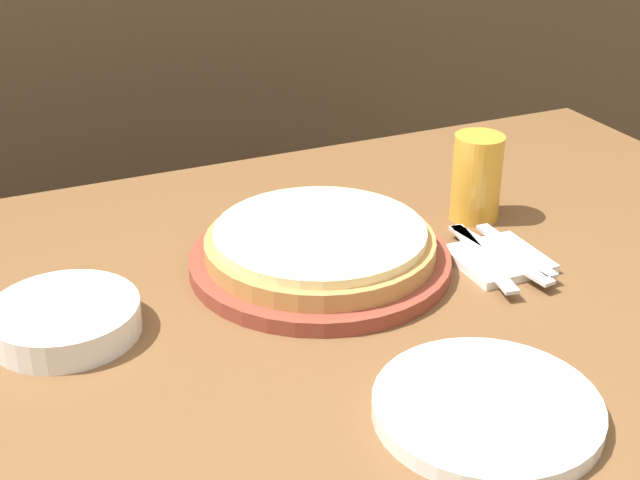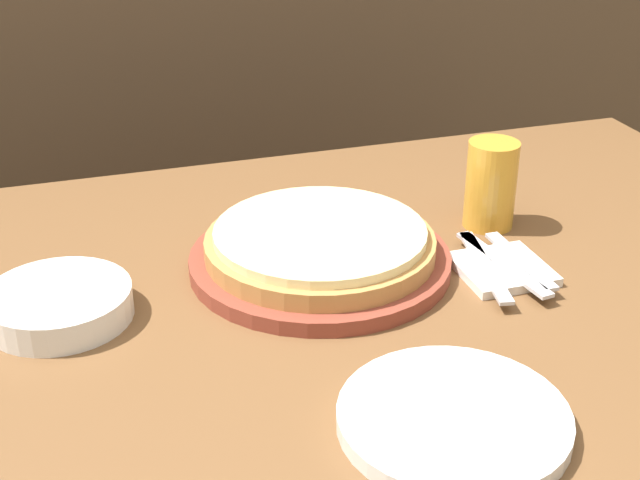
% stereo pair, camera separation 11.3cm
% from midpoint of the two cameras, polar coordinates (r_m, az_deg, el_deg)
% --- Properties ---
extents(pizza_on_board, '(0.34, 0.34, 0.06)m').
position_cam_midpoint_polar(pizza_on_board, '(1.13, -2.85, -0.72)').
color(pizza_on_board, brown).
rests_on(pizza_on_board, dining_table).
extents(beer_glass, '(0.07, 0.07, 0.12)m').
position_cam_midpoint_polar(beer_glass, '(1.26, 7.51, 4.17)').
color(beer_glass, gold).
rests_on(beer_glass, dining_table).
extents(dinner_plate, '(0.23, 0.23, 0.02)m').
position_cam_midpoint_polar(dinner_plate, '(0.89, 7.05, -10.76)').
color(dinner_plate, silver).
rests_on(dinner_plate, dining_table).
extents(side_bowl, '(0.17, 0.17, 0.04)m').
position_cam_midpoint_polar(side_bowl, '(1.06, -18.98, -4.90)').
color(side_bowl, silver).
rests_on(side_bowl, dining_table).
extents(napkin_stack, '(0.11, 0.11, 0.01)m').
position_cam_midpoint_polar(napkin_stack, '(1.17, 8.67, -1.32)').
color(napkin_stack, white).
rests_on(napkin_stack, dining_table).
extents(fork, '(0.05, 0.19, 0.00)m').
position_cam_midpoint_polar(fork, '(1.15, 7.64, -1.19)').
color(fork, silver).
rests_on(fork, napkin_stack).
extents(dinner_knife, '(0.04, 0.19, 0.00)m').
position_cam_midpoint_polar(dinner_knife, '(1.16, 8.69, -0.95)').
color(dinner_knife, silver).
rests_on(dinner_knife, napkin_stack).
extents(spoon, '(0.02, 0.16, 0.00)m').
position_cam_midpoint_polar(spoon, '(1.17, 9.73, -0.71)').
color(spoon, silver).
rests_on(spoon, napkin_stack).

